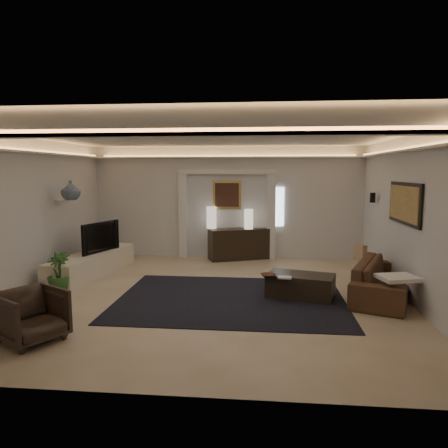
# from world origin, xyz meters

# --- Properties ---
(floor) EXTENTS (7.00, 7.00, 0.00)m
(floor) POSITION_xyz_m (0.00, 0.00, 0.00)
(floor) COLOR beige
(floor) RESTS_ON ground
(ceiling) EXTENTS (7.00, 7.00, 0.00)m
(ceiling) POSITION_xyz_m (0.00, 0.00, 2.90)
(ceiling) COLOR white
(ceiling) RESTS_ON ground
(wall_back) EXTENTS (7.00, 0.00, 7.00)m
(wall_back) POSITION_xyz_m (0.00, 3.50, 1.45)
(wall_back) COLOR silver
(wall_back) RESTS_ON ground
(wall_front) EXTENTS (7.00, 0.00, 7.00)m
(wall_front) POSITION_xyz_m (0.00, -3.50, 1.45)
(wall_front) COLOR silver
(wall_front) RESTS_ON ground
(wall_left) EXTENTS (0.00, 7.00, 7.00)m
(wall_left) POSITION_xyz_m (-3.50, 0.00, 1.45)
(wall_left) COLOR silver
(wall_left) RESTS_ON ground
(wall_right) EXTENTS (0.00, 7.00, 7.00)m
(wall_right) POSITION_xyz_m (3.50, 0.00, 1.45)
(wall_right) COLOR silver
(wall_right) RESTS_ON ground
(cove_soffit) EXTENTS (7.00, 7.00, 0.04)m
(cove_soffit) POSITION_xyz_m (0.00, 0.00, 2.62)
(cove_soffit) COLOR silver
(cove_soffit) RESTS_ON ceiling
(daylight_slit) EXTENTS (0.25, 0.03, 1.00)m
(daylight_slit) POSITION_xyz_m (1.35, 3.48, 1.35)
(daylight_slit) COLOR white
(daylight_slit) RESTS_ON wall_back
(area_rug) EXTENTS (4.00, 3.00, 0.01)m
(area_rug) POSITION_xyz_m (0.40, -0.20, 0.01)
(area_rug) COLOR black
(area_rug) RESTS_ON ground
(pilaster_left) EXTENTS (0.22, 0.20, 2.20)m
(pilaster_left) POSITION_xyz_m (-1.15, 3.40, 1.10)
(pilaster_left) COLOR silver
(pilaster_left) RESTS_ON ground
(pilaster_right) EXTENTS (0.22, 0.20, 2.20)m
(pilaster_right) POSITION_xyz_m (1.15, 3.40, 1.10)
(pilaster_right) COLOR silver
(pilaster_right) RESTS_ON ground
(alcove_header) EXTENTS (2.52, 0.20, 0.12)m
(alcove_header) POSITION_xyz_m (0.00, 3.40, 2.25)
(alcove_header) COLOR silver
(alcove_header) RESTS_ON wall_back
(painting_frame) EXTENTS (0.74, 0.04, 0.74)m
(painting_frame) POSITION_xyz_m (0.00, 3.47, 1.65)
(painting_frame) COLOR tan
(painting_frame) RESTS_ON wall_back
(painting_canvas) EXTENTS (0.62, 0.02, 0.62)m
(painting_canvas) POSITION_xyz_m (0.00, 3.44, 1.65)
(painting_canvas) COLOR #4C2D1E
(painting_canvas) RESTS_ON wall_back
(art_panel_frame) EXTENTS (0.04, 1.64, 0.74)m
(art_panel_frame) POSITION_xyz_m (3.47, 0.30, 1.70)
(art_panel_frame) COLOR black
(art_panel_frame) RESTS_ON wall_right
(art_panel_gold) EXTENTS (0.02, 1.50, 0.62)m
(art_panel_gold) POSITION_xyz_m (3.44, 0.30, 1.70)
(art_panel_gold) COLOR tan
(art_panel_gold) RESTS_ON wall_right
(wall_sconce) EXTENTS (0.12, 0.12, 0.22)m
(wall_sconce) POSITION_xyz_m (3.38, 2.20, 1.68)
(wall_sconce) COLOR black
(wall_sconce) RESTS_ON wall_right
(wall_niche) EXTENTS (0.10, 0.55, 0.04)m
(wall_niche) POSITION_xyz_m (-3.44, 1.40, 1.65)
(wall_niche) COLOR silver
(wall_niche) RESTS_ON wall_left
(console) EXTENTS (1.65, 1.05, 0.79)m
(console) POSITION_xyz_m (0.35, 3.25, 0.40)
(console) COLOR black
(console) RESTS_ON ground
(lamp_left) EXTENTS (0.27, 0.27, 0.56)m
(lamp_left) POSITION_xyz_m (-0.38, 3.25, 1.09)
(lamp_left) COLOR beige
(lamp_left) RESTS_ON console
(lamp_right) EXTENTS (0.24, 0.24, 0.50)m
(lamp_right) POSITION_xyz_m (0.58, 3.25, 1.09)
(lamp_right) COLOR beige
(lamp_right) RESTS_ON console
(media_ledge) EXTENTS (1.05, 2.80, 0.51)m
(media_ledge) POSITION_xyz_m (-2.79, 1.31, 0.22)
(media_ledge) COLOR beige
(media_ledge) RESTS_ON ground
(tv) EXTENTS (1.15, 0.51, 0.67)m
(tv) POSITION_xyz_m (-2.74, 1.49, 0.78)
(tv) COLOR black
(tv) RESTS_ON media_ledge
(figurine) EXTENTS (0.15, 0.15, 0.38)m
(figurine) POSITION_xyz_m (-3.13, 2.02, 0.64)
(figurine) COLOR black
(figurine) RESTS_ON media_ledge
(ginger_jar) EXTENTS (0.41, 0.41, 0.41)m
(ginger_jar) POSITION_xyz_m (-3.05, 0.97, 1.87)
(ginger_jar) COLOR slate
(ginger_jar) RESTS_ON wall_niche
(plant) EXTENTS (0.46, 0.46, 0.76)m
(plant) POSITION_xyz_m (-2.85, -0.07, 0.38)
(plant) COLOR #2D5923
(plant) RESTS_ON ground
(sofa) EXTENTS (2.41, 1.65, 0.66)m
(sofa) POSITION_xyz_m (3.15, 0.19, 0.33)
(sofa) COLOR brown
(sofa) RESTS_ON ground
(throw_blanket) EXTENTS (0.70, 0.63, 0.06)m
(throw_blanket) POSITION_xyz_m (3.15, -0.55, 0.55)
(throw_blanket) COLOR #FFECC0
(throw_blanket) RESTS_ON sofa
(throw_pillow) EXTENTS (0.22, 0.38, 0.37)m
(throw_pillow) POSITION_xyz_m (3.01, 1.55, 0.55)
(throw_pillow) COLOR tan
(throw_pillow) RESTS_ON sofa
(coffee_table) EXTENTS (1.30, 0.93, 0.44)m
(coffee_table) POSITION_xyz_m (1.65, 0.05, 0.20)
(coffee_table) COLOR #2E221D
(coffee_table) RESTS_ON ground
(bowl) EXTENTS (0.35, 0.35, 0.06)m
(bowl) POSITION_xyz_m (1.06, -0.23, 0.44)
(bowl) COLOR #432817
(bowl) RESTS_ON coffee_table
(magazine) EXTENTS (0.25, 0.19, 0.03)m
(magazine) POSITION_xyz_m (1.34, -0.27, 0.42)
(magazine) COLOR silver
(magazine) RESTS_ON coffee_table
(armchair) EXTENTS (1.05, 1.05, 0.70)m
(armchair) POSITION_xyz_m (-2.11, -2.31, 0.35)
(armchair) COLOR black
(armchair) RESTS_ON ground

